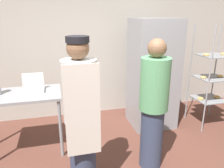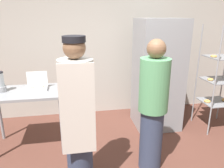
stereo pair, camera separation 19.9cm
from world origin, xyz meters
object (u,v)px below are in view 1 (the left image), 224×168
(person_baker, at_px, (81,115))
(refrigerator, at_px, (153,74))
(person_customer, at_px, (153,106))
(baking_rack, at_px, (212,78))
(donut_box, at_px, (33,88))

(person_baker, bearing_deg, refrigerator, 41.37)
(person_baker, relative_size, person_customer, 1.03)
(baking_rack, distance_m, person_customer, 1.69)
(refrigerator, xyz_separation_m, baking_rack, (0.99, -0.25, -0.06))
(baking_rack, relative_size, person_baker, 1.03)
(person_baker, bearing_deg, baking_rack, 22.10)
(donut_box, distance_m, person_customer, 1.66)
(donut_box, relative_size, person_customer, 0.18)
(refrigerator, relative_size, donut_box, 6.35)
(donut_box, bearing_deg, person_baker, -59.77)
(baking_rack, relative_size, person_customer, 1.06)
(baking_rack, distance_m, donut_box, 2.92)
(donut_box, bearing_deg, person_customer, -29.27)
(refrigerator, bearing_deg, baking_rack, -14.32)
(baking_rack, bearing_deg, person_customer, -150.69)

